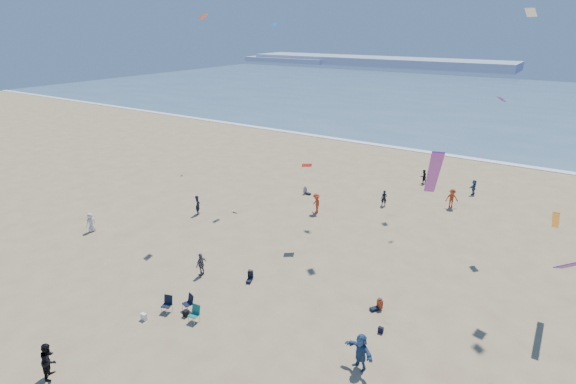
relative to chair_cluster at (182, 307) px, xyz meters
The scene contains 12 objects.
ground 2.11m from the chair_cluster, 53.86° to the right, with size 220.00×220.00×0.00m, color tan.
ocean 93.36m from the chair_cluster, 89.26° to the left, with size 220.00×100.00×0.06m, color #476B84.
surf_line 43.37m from the chair_cluster, 88.40° to the left, with size 220.00×1.20×0.08m, color white.
headland_far 178.32m from the chair_cluster, 109.25° to the left, with size 110.00×20.00×3.20m, color #7A8EA8.
headland_near 190.90m from the chair_cluster, 121.17° to the left, with size 40.00×14.00×2.00m, color #7A8EA8.
standing_flyers 10.87m from the chair_cluster, 69.89° to the left, with size 26.24×38.71×1.95m.
seated_group 6.13m from the chair_cluster, 47.09° to the left, with size 15.78×29.63×0.84m.
chair_cluster is the anchor object (origin of this frame).
white_tote 2.21m from the chair_cluster, 134.17° to the right, with size 0.35×0.20×0.40m, color white.
black_backpack 0.40m from the chair_cluster, ahead, with size 0.30×0.22×0.38m, color black.
navy_bag 11.39m from the chair_cluster, 24.84° to the left, with size 0.28×0.18×0.34m, color black.
kites_aloft 21.39m from the chair_cluster, 46.80° to the left, with size 44.73×36.43×29.75m.
Camera 1 is at (16.04, -13.51, 15.93)m, focal length 28.00 mm.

